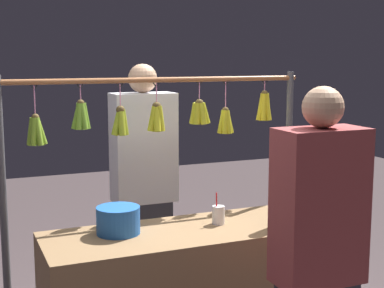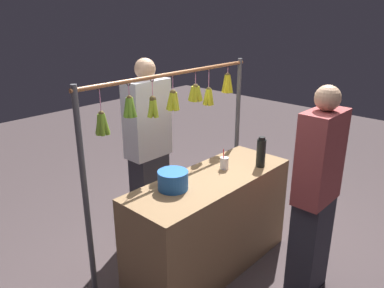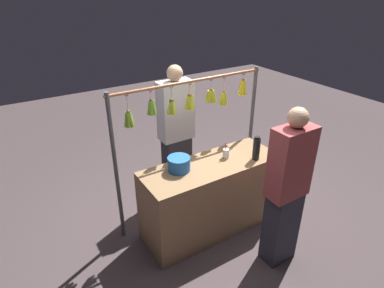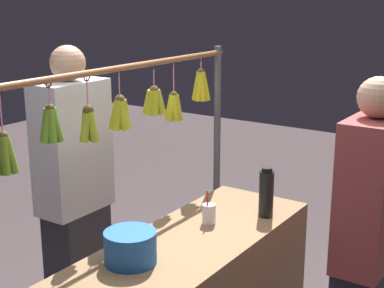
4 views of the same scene
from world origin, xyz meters
TOP-DOWN VIEW (x-y plane):
  - ground_plane at (0.00, 0.00)m, footprint 12.00×12.00m
  - market_counter at (0.00, 0.00)m, footprint 1.57×0.57m
  - display_rack at (-0.01, -0.42)m, footprint 1.90×0.14m
  - water_bottle at (-0.48, 0.17)m, footprint 0.08×0.08m
  - blue_bucket at (0.36, -0.08)m, footprint 0.24×0.24m
  - drink_cup at (-0.22, -0.03)m, footprint 0.07×0.07m
  - vendor_person at (-0.03, -0.81)m, footprint 0.42×0.23m
  - customer_person at (-0.34, 0.76)m, footprint 0.40×0.22m

SIDE VIEW (x-z plane):
  - ground_plane at x=0.00m, z-range 0.00..0.00m
  - market_counter at x=0.00m, z-range 0.00..0.87m
  - customer_person at x=-0.34m, z-range -0.01..1.69m
  - vendor_person at x=-0.03m, z-range -0.01..1.77m
  - drink_cup at x=-0.22m, z-range 0.83..1.02m
  - blue_bucket at x=0.36m, z-range 0.87..1.02m
  - water_bottle at x=-0.48m, z-range 0.87..1.14m
  - display_rack at x=-0.01m, z-range 0.39..2.12m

